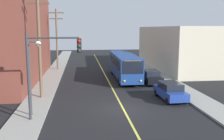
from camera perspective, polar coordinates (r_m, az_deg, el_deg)
name	(u,v)px	position (r m, az deg, el deg)	size (l,w,h in m)	color
ground_plane	(123,109)	(21.31, 2.53, -8.61)	(120.00, 120.00, 0.00)	black
sidewalk_left	(47,85)	(30.95, -13.98, -3.13)	(2.50, 90.00, 0.15)	gray
sidewalk_right	(169,82)	(32.48, 12.33, -2.50)	(2.50, 90.00, 0.15)	gray
lane_stripe_center	(106,76)	(35.78, -1.39, -1.34)	(0.16, 60.00, 0.01)	#D8CC4C
building_right_warehouse	(189,47)	(44.94, 16.60, 4.76)	(12.00, 21.70, 6.78)	beige
city_bus	(124,65)	(33.75, 2.66, 1.14)	(2.69, 12.18, 3.20)	navy
parked_car_blue	(170,91)	(24.42, 12.66, -4.48)	(1.97, 4.47, 1.62)	navy
parked_car_black	(151,77)	(31.08, 8.57, -1.46)	(1.87, 4.43, 1.62)	black
utility_pole_near	(39,38)	(24.40, -15.70, 6.84)	(2.40, 0.28, 10.02)	brown
utility_pole_mid	(57,36)	(41.42, -12.02, 7.24)	(2.40, 0.28, 9.31)	brown
traffic_signal_left_corner	(51,61)	(18.31, -13.30, 2.04)	(3.75, 0.48, 6.00)	#2D2D33
street_lamp_left	(32,67)	(19.51, -17.07, 0.64)	(0.98, 0.40, 5.50)	#38383D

